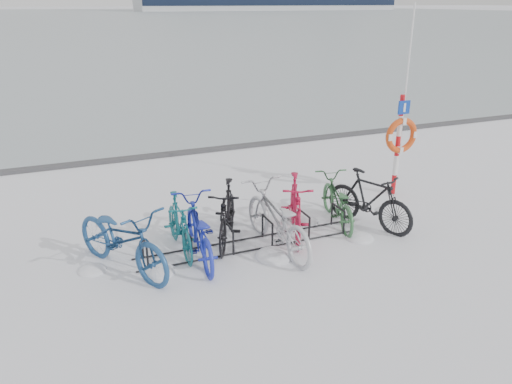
% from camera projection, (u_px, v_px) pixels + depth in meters
% --- Properties ---
extents(ground, '(900.00, 900.00, 0.00)m').
position_uv_depth(ground, '(249.00, 245.00, 8.77)').
color(ground, white).
rests_on(ground, ground).
extents(ice_sheet, '(400.00, 298.00, 0.02)m').
position_uv_depth(ice_sheet, '(50.00, 16.00, 142.69)').
color(ice_sheet, '#9CA8B0').
rests_on(ice_sheet, ground).
extents(quay_edge, '(400.00, 0.25, 0.10)m').
position_uv_depth(quay_edge, '(171.00, 154.00, 13.85)').
color(quay_edge, '#3F3F42').
rests_on(quay_edge, ground).
extents(bike_rack, '(4.00, 0.48, 0.46)m').
position_uv_depth(bike_rack, '(248.00, 236.00, 8.71)').
color(bike_rack, black).
rests_on(bike_rack, ground).
extents(lifebuoy_station, '(0.77, 0.22, 4.00)m').
position_uv_depth(lifebuoy_station, '(401.00, 136.00, 10.62)').
color(lifebuoy_station, red).
rests_on(lifebuoy_station, ground).
extents(bike_0, '(1.72, 2.32, 1.16)m').
position_uv_depth(bike_0, '(122.00, 236.00, 7.79)').
color(bike_0, navy).
rests_on(bike_0, ground).
extents(bike_1, '(0.50, 1.68, 1.01)m').
position_uv_depth(bike_1, '(179.00, 223.00, 8.45)').
color(bike_1, '#125B65').
rests_on(bike_1, ground).
extents(bike_2, '(0.85, 2.02, 1.03)m').
position_uv_depth(bike_2, '(198.00, 229.00, 8.20)').
color(bike_2, '#1D2BAD').
rests_on(bike_2, ground).
extents(bike_3, '(1.28, 1.86, 1.09)m').
position_uv_depth(bike_3, '(227.00, 212.00, 8.78)').
color(bike_3, black).
rests_on(bike_3, ground).
extents(bike_4, '(0.92, 2.24, 1.15)m').
position_uv_depth(bike_4, '(277.00, 218.00, 8.48)').
color(bike_4, '#B6B7BD').
rests_on(bike_4, ground).
extents(bike_5, '(1.18, 1.92, 1.12)m').
position_uv_depth(bike_5, '(295.00, 206.00, 9.01)').
color(bike_5, '#AF1334').
rests_on(bike_5, ground).
extents(bike_6, '(1.03, 1.91, 0.95)m').
position_uv_depth(bike_6, '(337.00, 199.00, 9.54)').
color(bike_6, '#33653A').
rests_on(bike_6, ground).
extents(bike_7, '(1.19, 1.92, 1.12)m').
position_uv_depth(bike_7, '(370.00, 198.00, 9.36)').
color(bike_7, black).
rests_on(bike_7, ground).
extents(snow_drifts, '(6.21, 1.72, 0.23)m').
position_uv_depth(snow_drifts, '(261.00, 246.00, 8.74)').
color(snow_drifts, white).
rests_on(snow_drifts, ground).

